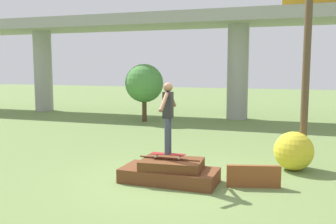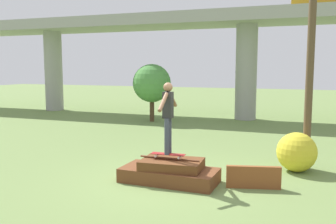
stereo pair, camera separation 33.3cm
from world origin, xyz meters
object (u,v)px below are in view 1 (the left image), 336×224
Objects in this scene: utility_pole at (308,16)px; tree_behind_left at (144,83)px; skater at (168,112)px; bush_yellow_flowering at (294,151)px; skateboard at (168,154)px.

tree_behind_left is (-7.39, 6.69, -2.16)m from utility_pole.
utility_pole reaches higher than skater.
utility_pole is at bearing 38.11° from skater.
skater is at bearing -144.68° from bush_yellow_flowering.
skateboard is 5.22m from utility_pole.
skater is 10.08m from tree_behind_left.
utility_pole is 2.73× the size of tree_behind_left.
bush_yellow_flowering is at bearing -44.75° from tree_behind_left.
skateboard is 0.49× the size of skater.
bush_yellow_flowering reaches higher than skateboard.
skater is 1.63× the size of bush_yellow_flowering.
skateboard is 0.11× the size of utility_pole.
bush_yellow_flowering is (7.15, -7.09, -1.40)m from tree_behind_left.
bush_yellow_flowering is (-0.24, -0.40, -3.56)m from utility_pole.
bush_yellow_flowering is at bearing 35.32° from skateboard.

